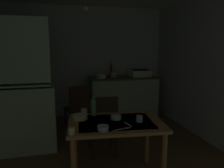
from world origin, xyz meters
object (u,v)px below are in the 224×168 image
Objects in this scene: hutch_cabinet at (19,91)px; serving_bowl_wide at (103,128)px; sink_basin at (140,73)px; hand_pump at (111,70)px; chair_by_counter at (77,107)px; mug_tall at (72,131)px; chair_far_side at (103,125)px; dining_table at (116,130)px; mixing_bowl_counter at (101,76)px; glass_bottle at (94,107)px.

serving_bowl_wide is at bearing -52.28° from hutch_cabinet.
hand_pump reaches higher than sink_basin.
hand_pump is at bearing 39.45° from chair_by_counter.
sink_basin is 0.68m from hand_pump.
mug_tall is (-1.04, -2.60, -0.31)m from hand_pump.
chair_far_side reaches higher than mug_tall.
dining_table is at bearing -117.27° from sink_basin.
serving_bowl_wide is (-0.47, -2.48, -0.20)m from mixing_bowl_counter.
mug_tall is at bearing -120.17° from chair_far_side.
hutch_cabinet reaches higher than chair_by_counter.
sink_basin is (2.40, 1.22, 0.05)m from hutch_cabinet.
hutch_cabinet reaches higher than chair_far_side.
sink_basin is 3.71× the size of serving_bowl_wide.
mixing_bowl_counter is at bearing 83.19° from dining_table.
hutch_cabinet reaches higher than glass_bottle.
chair_far_side is at bearing -75.57° from chair_by_counter.
sink_basin is 1.60× the size of glass_bottle.
hutch_cabinet is at bearing -152.92° from sink_basin.
hutch_cabinet is 1.51m from mug_tall.
glass_bottle is (-0.21, 0.30, 0.21)m from dining_table.
hand_pump reaches higher than mixing_bowl_counter.
dining_table is 0.42m from glass_bottle.
serving_bowl_wide is (-0.17, -0.82, 0.28)m from chair_far_side.
mug_tall is 0.64m from glass_bottle.
hand_pump is (1.72, 1.27, 0.14)m from hutch_cabinet.
hand_pump is at bearing 77.64° from dining_table.
mixing_bowl_counter is 1.75m from chair_far_side.
mixing_bowl_counter is 0.96m from chair_by_counter.
mug_tall is (-1.71, -2.56, -0.22)m from sink_basin.
chair_far_side is at bearing -22.18° from hutch_cabinet.
hand_pump is 2.82m from mug_tall.
chair_by_counter is 12.35× the size of mug_tall.
mug_tall is at bearing -123.81° from sink_basin.
hutch_cabinet is at bearing -141.50° from mixing_bowl_counter.
mixing_bowl_counter is 2.89× the size of mug_tall.
hand_pump is 0.44× the size of chair_by_counter.
serving_bowl_wide is at bearing -105.47° from hand_pump.
dining_table is at bearing 48.77° from serving_bowl_wide.
hutch_cabinet is 2.20× the size of chair_far_side.
sink_basin is at bearing 22.87° from chair_by_counter.
mixing_bowl_counter is at bearing 79.79° from chair_far_side.
chair_far_side reaches higher than chair_by_counter.
glass_bottle is at bearing 125.39° from dining_table.
chair_far_side is at bearing -125.51° from sink_basin.
hand_pump is 3.29× the size of serving_bowl_wide.
chair_far_side is at bearing 78.43° from serving_bowl_wide.
mug_tall is at bearing -175.36° from serving_bowl_wide.
chair_far_side is at bearing 92.76° from dining_table.
mixing_bowl_counter is (-0.25, -0.10, -0.12)m from hand_pump.
hutch_cabinet is 2.27× the size of chair_by_counter.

